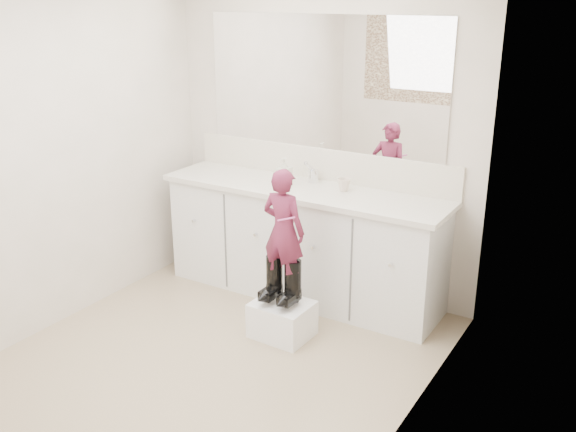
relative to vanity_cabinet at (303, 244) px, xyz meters
The scene contains 16 objects.
floor 1.30m from the vanity_cabinet, 90.00° to the right, with size 3.00×3.00×0.00m, color #8F805D.
wall_back 0.82m from the vanity_cabinet, 90.00° to the left, with size 2.60×2.60×0.00m, color beige.
wall_left 1.95m from the vanity_cabinet, 136.70° to the right, with size 3.00×3.00×0.00m, color beige.
wall_right 1.95m from the vanity_cabinet, 43.30° to the right, with size 3.00×3.00×0.00m, color beige.
vanity_cabinet is the anchor object (origin of this frame).
countertop 0.45m from the vanity_cabinet, 90.00° to the right, with size 2.28×0.58×0.04m, color beige.
backsplash 0.64m from the vanity_cabinet, 90.00° to the left, with size 2.28×0.03×0.25m, color beige.
mirror 1.24m from the vanity_cabinet, 90.00° to the left, with size 2.00×0.02×1.00m, color white.
faucet 0.54m from the vanity_cabinet, 90.00° to the left, with size 0.08×0.08×0.10m, color silver.
cup 0.60m from the vanity_cabinet, 13.14° to the left, with size 0.10×0.10×0.09m, color beige.
soap_bottle 0.59m from the vanity_cabinet, 164.60° to the right, with size 0.10×0.10×0.22m, color beige.
step_stool 0.75m from the vanity_cabinet, 72.03° to the right, with size 0.40×0.33×0.25m, color white.
boot_left 0.65m from the vanity_cabinet, 77.75° to the right, with size 0.12×0.22×0.33m, color black, non-canonical shape.
boot_right 0.70m from the vanity_cabinet, 65.69° to the right, with size 0.12×0.22×0.33m, color black, non-canonical shape.
toddler 0.76m from the vanity_cabinet, 71.51° to the right, with size 0.31×0.21×0.86m, color #9B2F59.
toothbrush 0.91m from the vanity_cabinet, 68.47° to the right, with size 0.01×0.01×0.14m, color #CE509D.
Camera 1 is at (2.32, -2.83, 2.29)m, focal length 40.00 mm.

